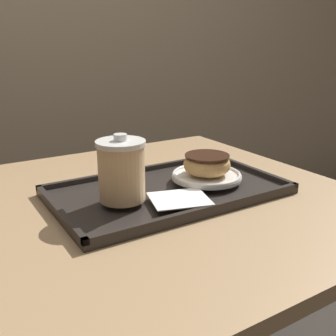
# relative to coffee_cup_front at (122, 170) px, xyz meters

# --- Properties ---
(wall_behind) EXTENTS (8.00, 0.05, 2.40)m
(wall_behind) POSITION_rel_coffee_cup_front_xyz_m (0.10, 1.13, 0.39)
(wall_behind) COLOR tan
(wall_behind) RESTS_ON ground_plane
(cafe_table) EXTENTS (0.90, 0.89, 0.72)m
(cafe_table) POSITION_rel_coffee_cup_front_xyz_m (0.10, 0.03, -0.27)
(cafe_table) COLOR tan
(cafe_table) RESTS_ON ground_plane
(serving_tray) EXTENTS (0.52, 0.31, 0.02)m
(serving_tray) POSITION_rel_coffee_cup_front_xyz_m (0.13, 0.03, -0.08)
(serving_tray) COLOR #282321
(serving_tray) RESTS_ON cafe_table
(napkin_paper) EXTENTS (0.14, 0.13, 0.00)m
(napkin_paper) POSITION_rel_coffee_cup_front_xyz_m (0.10, -0.06, -0.06)
(napkin_paper) COLOR white
(napkin_paper) RESTS_ON serving_tray
(coffee_cup_front) EXTENTS (0.10, 0.10, 0.14)m
(coffee_cup_front) POSITION_rel_coffee_cup_front_xyz_m (0.00, 0.00, 0.00)
(coffee_cup_front) COLOR #E0B784
(coffee_cup_front) RESTS_ON serving_tray
(plate_with_chocolate_donut) EXTENTS (0.17, 0.17, 0.01)m
(plate_with_chocolate_donut) POSITION_rel_coffee_cup_front_xyz_m (0.23, 0.02, -0.06)
(plate_with_chocolate_donut) COLOR white
(plate_with_chocolate_donut) RESTS_ON serving_tray
(donut_chocolate_glazed) EXTENTS (0.11, 0.11, 0.04)m
(donut_chocolate_glazed) POSITION_rel_coffee_cup_front_xyz_m (0.23, 0.02, -0.03)
(donut_chocolate_glazed) COLOR tan
(donut_chocolate_glazed) RESTS_ON plate_with_chocolate_donut
(spoon) EXTENTS (0.03, 0.14, 0.01)m
(spoon) POSITION_rel_coffee_cup_front_xyz_m (0.06, 0.15, -0.06)
(spoon) COLOR silver
(spoon) RESTS_ON serving_tray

